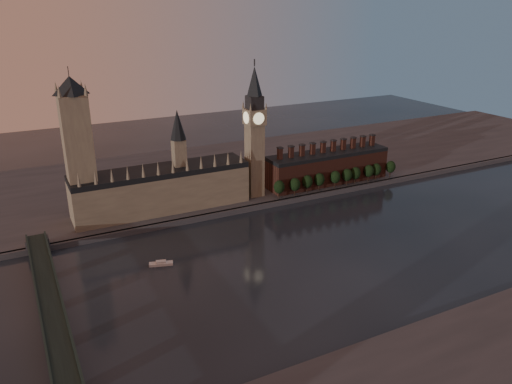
{
  "coord_description": "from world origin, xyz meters",
  "views": [
    {
      "loc": [
        -159.85,
        -227.06,
        148.61
      ],
      "look_at": [
        -16.64,
        55.0,
        29.4
      ],
      "focal_mm": 35.0,
      "sensor_mm": 36.0,
      "label": 1
    }
  ],
  "objects_px": {
    "westminster_bridge": "(53,319)",
    "victoria_tower": "(78,147)",
    "big_ben": "(255,131)",
    "river_boat": "(161,263)"
  },
  "relations": [
    {
      "from": "victoria_tower",
      "to": "big_ben",
      "type": "height_order",
      "value": "victoria_tower"
    },
    {
      "from": "victoria_tower",
      "to": "westminster_bridge",
      "type": "relative_size",
      "value": 0.54
    },
    {
      "from": "victoria_tower",
      "to": "big_ben",
      "type": "relative_size",
      "value": 1.01
    },
    {
      "from": "westminster_bridge",
      "to": "river_boat",
      "type": "distance_m",
      "value": 77.1
    },
    {
      "from": "big_ben",
      "to": "river_boat",
      "type": "xyz_separation_m",
      "value": [
        -99.97,
        -71.76,
        -55.73
      ]
    },
    {
      "from": "victoria_tower",
      "to": "big_ben",
      "type": "xyz_separation_m",
      "value": [
        130.0,
        -5.0,
        -2.26
      ]
    },
    {
      "from": "westminster_bridge",
      "to": "river_boat",
      "type": "relative_size",
      "value": 13.45
    },
    {
      "from": "big_ben",
      "to": "westminster_bridge",
      "type": "height_order",
      "value": "big_ben"
    },
    {
      "from": "westminster_bridge",
      "to": "victoria_tower",
      "type": "bearing_deg",
      "value": 73.44
    },
    {
      "from": "big_ben",
      "to": "river_boat",
      "type": "distance_m",
      "value": 135.1
    }
  ]
}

